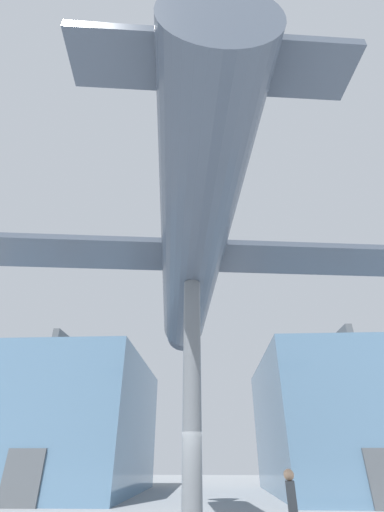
% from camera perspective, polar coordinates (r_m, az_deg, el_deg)
% --- Properties ---
extents(glass_pavilion_left, '(8.28, 12.65, 8.25)m').
position_cam_1_polar(glass_pavilion_left, '(25.90, -18.36, -24.93)').
color(glass_pavilion_left, slate).
rests_on(glass_pavilion_left, ground_plane).
extents(glass_pavilion_right, '(8.28, 12.65, 8.25)m').
position_cam_1_polar(glass_pavilion_right, '(25.60, 22.31, -24.24)').
color(glass_pavilion_right, slate).
rests_on(glass_pavilion_right, ground_plane).
extents(support_pylon_central, '(0.49, 0.49, 6.64)m').
position_cam_1_polar(support_pylon_central, '(9.73, 0.00, -22.44)').
color(support_pylon_central, slate).
rests_on(support_pylon_central, ground_plane).
extents(suspended_airplane, '(15.27, 16.05, 3.13)m').
position_cam_1_polar(suspended_airplane, '(11.49, -0.11, -0.86)').
color(suspended_airplane, '#4C5666').
rests_on(suspended_airplane, support_pylon_central).
extents(visitor_person, '(0.29, 0.43, 1.70)m').
position_cam_1_polar(visitor_person, '(10.41, 16.38, -34.90)').
color(visitor_person, '#383842').
rests_on(visitor_person, ground_plane).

